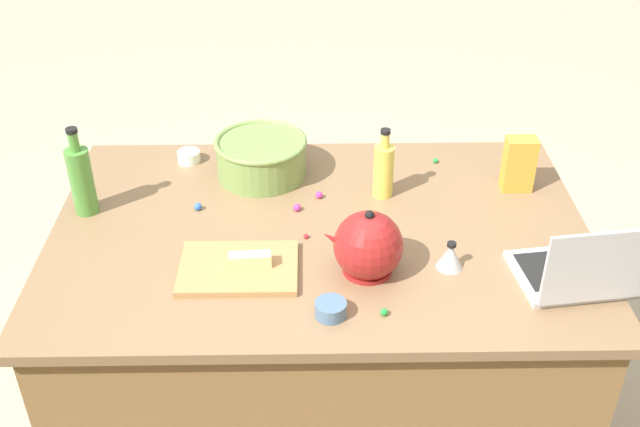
# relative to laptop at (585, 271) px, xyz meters

# --- Properties ---
(island_counter) EXTENTS (1.51, 1.00, 0.90)m
(island_counter) POSITION_rel_laptop_xyz_m (0.66, -0.26, -0.50)
(island_counter) COLOR olive
(island_counter) RESTS_ON ground
(laptop) EXTENTS (0.34, 0.27, 0.22)m
(laptop) POSITION_rel_laptop_xyz_m (0.00, 0.00, 0.00)
(laptop) COLOR #B7B7BC
(laptop) RESTS_ON island_counter
(mixing_bowl_large) EXTENTS (0.29, 0.29, 0.13)m
(mixing_bowl_large) POSITION_rel_laptop_xyz_m (0.84, -0.56, 0.02)
(mixing_bowl_large) COLOR #72934C
(mixing_bowl_large) RESTS_ON island_counter
(bottle_olive) EXTENTS (0.07, 0.07, 0.27)m
(bottle_olive) POSITION_rel_laptop_xyz_m (1.34, -0.36, 0.06)
(bottle_olive) COLOR #4C8C38
(bottle_olive) RESTS_ON island_counter
(bottle_oil) EXTENTS (0.06, 0.06, 0.22)m
(bottle_oil) POSITION_rel_laptop_xyz_m (0.47, -0.44, 0.04)
(bottle_oil) COLOR #DBC64C
(bottle_oil) RESTS_ON island_counter
(kettle) EXTENTS (0.21, 0.18, 0.20)m
(kettle) POSITION_rel_laptop_xyz_m (0.54, -0.07, 0.03)
(kettle) COLOR maroon
(kettle) RESTS_ON island_counter
(cutting_board) EXTENTS (0.31, 0.22, 0.02)m
(cutting_board) POSITION_rel_laptop_xyz_m (0.87, -0.07, -0.04)
(cutting_board) COLOR #AD7F4C
(cutting_board) RESTS_ON island_counter
(butter_stick_left) EXTENTS (0.11, 0.04, 0.04)m
(butter_stick_left) POSITION_rel_laptop_xyz_m (0.84, -0.07, -0.01)
(butter_stick_left) COLOR #F4E58C
(butter_stick_left) RESTS_ON cutting_board
(ramekin_small) EXTENTS (0.07, 0.07, 0.04)m
(ramekin_small) POSITION_rel_laptop_xyz_m (1.08, -0.65, -0.03)
(ramekin_small) COLOR white
(ramekin_small) RESTS_ON island_counter
(ramekin_medium) EXTENTS (0.08, 0.08, 0.04)m
(ramekin_medium) POSITION_rel_laptop_xyz_m (0.64, 0.10, -0.03)
(ramekin_medium) COLOR slate
(ramekin_medium) RESTS_ON island_counter
(kitchen_timer) EXTENTS (0.07, 0.07, 0.08)m
(kitchen_timer) POSITION_rel_laptop_xyz_m (0.32, -0.08, -0.01)
(kitchen_timer) COLOR #B2B2B7
(kitchen_timer) RESTS_ON island_counter
(candy_bag) EXTENTS (0.09, 0.06, 0.17)m
(candy_bag) POSITION_rel_laptop_xyz_m (0.06, -0.47, 0.04)
(candy_bag) COLOR gold
(candy_bag) RESTS_ON island_counter
(candy_0) EXTENTS (0.02, 0.02, 0.02)m
(candy_0) POSITION_rel_laptop_xyz_m (0.51, 0.10, -0.04)
(candy_0) COLOR green
(candy_0) RESTS_ON island_counter
(candy_1) EXTENTS (0.02, 0.02, 0.02)m
(candy_1) POSITION_rel_laptop_xyz_m (0.72, -0.36, -0.04)
(candy_1) COLOR #CC3399
(candy_1) RESTS_ON island_counter
(candy_2) EXTENTS (0.02, 0.02, 0.02)m
(candy_2) POSITION_rel_laptop_xyz_m (0.97, -0.65, -0.04)
(candy_2) COLOR red
(candy_2) RESTS_ON island_counter
(candy_3) EXTENTS (0.02, 0.02, 0.02)m
(candy_3) POSITION_rel_laptop_xyz_m (0.28, -0.63, -0.04)
(candy_3) COLOR green
(candy_3) RESTS_ON island_counter
(candy_4) EXTENTS (0.02, 0.02, 0.02)m
(candy_4) POSITION_rel_laptop_xyz_m (0.66, -0.42, -0.04)
(candy_4) COLOR #CC3399
(candy_4) RESTS_ON island_counter
(candy_5) EXTENTS (0.02, 0.02, 0.02)m
(candy_5) POSITION_rel_laptop_xyz_m (1.01, -0.37, -0.04)
(candy_5) COLOR blue
(candy_5) RESTS_ON island_counter
(candy_6) EXTENTS (0.02, 0.02, 0.02)m
(candy_6) POSITION_rel_laptop_xyz_m (0.86, -0.63, -0.04)
(candy_6) COLOR #CC3399
(candy_6) RESTS_ON island_counter
(candy_7) EXTENTS (0.01, 0.01, 0.01)m
(candy_7) POSITION_rel_laptop_xyz_m (0.70, -0.22, -0.04)
(candy_7) COLOR red
(candy_7) RESTS_ON island_counter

